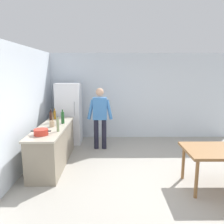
% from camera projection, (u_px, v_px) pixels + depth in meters
% --- Properties ---
extents(ground_plane, '(14.00, 14.00, 0.00)m').
position_uv_depth(ground_plane, '(143.00, 180.00, 4.50)').
color(ground_plane, '#9E998E').
extents(wall_back, '(6.40, 0.12, 2.70)m').
position_uv_depth(wall_back, '(131.00, 96.00, 7.20)').
color(wall_back, silver).
rests_on(wall_back, ground_plane).
extents(wall_left, '(0.12, 5.60, 2.70)m').
position_uv_depth(wall_left, '(13.00, 112.00, 4.43)').
color(wall_left, silver).
rests_on(wall_left, ground_plane).
extents(kitchen_counter, '(0.64, 2.20, 0.90)m').
position_uv_depth(kitchen_counter, '(53.00, 145.00, 5.18)').
color(kitchen_counter, gray).
rests_on(kitchen_counter, ground_plane).
extents(refrigerator, '(0.70, 0.67, 1.80)m').
position_uv_depth(refrigerator, '(69.00, 113.00, 6.68)').
color(refrigerator, white).
rests_on(refrigerator, ground_plane).
extents(person, '(0.70, 0.22, 1.70)m').
position_uv_depth(person, '(100.00, 114.00, 6.13)').
color(person, '#1E1E2D').
rests_on(person, ground_plane).
extents(dining_table, '(1.40, 0.90, 0.75)m').
position_uv_depth(dining_table, '(223.00, 153.00, 4.09)').
color(dining_table, olive).
rests_on(dining_table, ground_plane).
extents(cooking_pot, '(0.40, 0.28, 0.12)m').
position_uv_depth(cooking_pot, '(41.00, 132.00, 4.44)').
color(cooking_pot, red).
rests_on(cooking_pot, kitchen_counter).
extents(utensil_jar, '(0.11, 0.11, 0.32)m').
position_uv_depth(utensil_jar, '(52.00, 123.00, 5.08)').
color(utensil_jar, tan).
rests_on(utensil_jar, kitchen_counter).
extents(bottle_vinegar_tall, '(0.06, 0.06, 0.32)m').
position_uv_depth(bottle_vinegar_tall, '(58.00, 125.00, 4.68)').
color(bottle_vinegar_tall, gray).
rests_on(bottle_vinegar_tall, kitchen_counter).
extents(bottle_wine_dark, '(0.08, 0.08, 0.34)m').
position_uv_depth(bottle_wine_dark, '(51.00, 117.00, 5.43)').
color(bottle_wine_dark, black).
rests_on(bottle_wine_dark, kitchen_counter).
extents(bottle_oil_amber, '(0.06, 0.06, 0.28)m').
position_uv_depth(bottle_oil_amber, '(55.00, 115.00, 5.88)').
color(bottle_oil_amber, '#996619').
rests_on(bottle_oil_amber, kitchen_counter).
extents(bottle_wine_green, '(0.08, 0.08, 0.34)m').
position_uv_depth(bottle_wine_green, '(63.00, 118.00, 5.39)').
color(bottle_wine_green, '#1E5123').
rests_on(bottle_wine_green, kitchen_counter).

